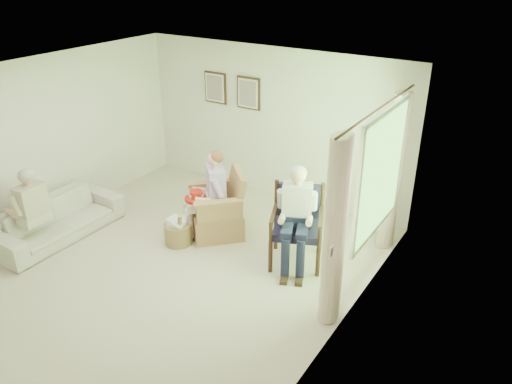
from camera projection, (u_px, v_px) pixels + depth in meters
floor at (169, 266)px, 6.97m from camera, size 5.50×5.50×0.00m
back_wall at (272, 124)px, 8.48m from camera, size 5.00×0.04×2.60m
left_wall at (39, 144)px, 7.61m from camera, size 0.04×5.50×2.60m
right_wall at (342, 235)px, 5.19m from camera, size 0.04×5.50×2.60m
ceiling at (153, 80)px, 5.83m from camera, size 5.00×5.50×0.02m
window at (382, 171)px, 5.99m from camera, size 0.13×2.50×1.63m
curtain_left at (335, 234)px, 5.50m from camera, size 0.34×0.34×2.30m
curtain_right at (393, 174)px, 6.99m from camera, size 0.34×0.34×2.30m
framed_print_left at (215, 88)px, 8.80m from camera, size 0.45×0.05×0.55m
framed_print_right at (248, 93)px, 8.46m from camera, size 0.45×0.05×0.55m
wicker_armchair at (218, 214)px, 7.67m from camera, size 0.79×0.78×1.01m
wood_armchair at (300, 222)px, 6.88m from camera, size 0.70×0.66×1.08m
sofa at (58, 219)px, 7.57m from camera, size 1.98×0.77×0.58m
person_wicker at (211, 190)px, 7.37m from camera, size 0.40×0.63×1.34m
person_dark at (295, 211)px, 6.63m from camera, size 0.40×0.63×1.42m
person_sofa at (28, 206)px, 7.07m from camera, size 0.42×0.62×1.25m
red_hat at (196, 197)px, 7.40m from camera, size 0.35×0.35×0.14m
hatbox at (178, 229)px, 7.41m from camera, size 0.55×0.55×0.61m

